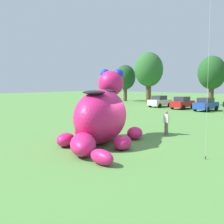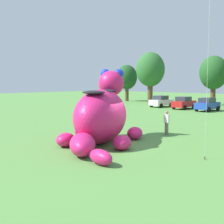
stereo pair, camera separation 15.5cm
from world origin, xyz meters
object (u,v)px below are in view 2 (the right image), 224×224
at_px(car_red, 184,103).
at_px(car_blue, 207,104).
at_px(giant_inflatable_creature, 101,115).
at_px(spectator_near_inflatable, 167,123).
at_px(car_white, 161,101).

xyz_separation_m(car_red, car_blue, (3.73, -0.68, 0.00)).
xyz_separation_m(giant_inflatable_creature, car_red, (-7.60, 24.18, -0.84)).
bearing_deg(spectator_near_inflatable, car_white, 123.84).
xyz_separation_m(giant_inflatable_creature, car_white, (-11.68, 24.76, -0.84)).
distance_m(car_red, spectator_near_inflatable, 21.23).
relative_size(car_blue, spectator_near_inflatable, 2.42).
distance_m(giant_inflatable_creature, car_red, 25.36).
bearing_deg(car_blue, car_white, 170.80).
distance_m(giant_inflatable_creature, car_blue, 23.83).
xyz_separation_m(car_white, spectator_near_inflatable, (13.23, -19.74, -0.01)).
distance_m(car_white, spectator_near_inflatable, 23.77).
bearing_deg(car_blue, giant_inflatable_creature, -80.66).
xyz_separation_m(car_white, car_blue, (7.81, -1.27, 0.00)).
bearing_deg(spectator_near_inflatable, car_red, 115.55).
height_order(car_red, car_blue, same).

